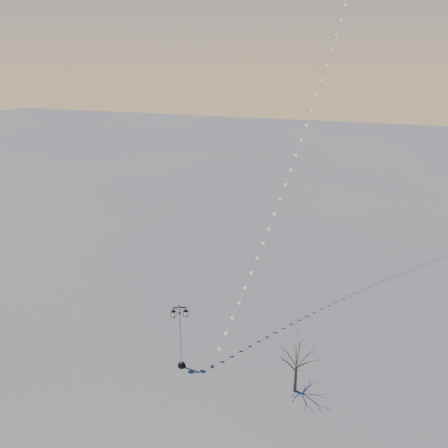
% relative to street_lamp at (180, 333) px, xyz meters
% --- Properties ---
extents(ground, '(300.00, 300.00, 0.00)m').
position_rel_street_lamp_xyz_m(ground, '(1.68, -1.24, -2.96)').
color(ground, '#4E504F').
rests_on(ground, ground).
extents(street_lamp, '(1.28, 0.82, 5.35)m').
position_rel_street_lamp_xyz_m(street_lamp, '(0.00, 0.00, 0.00)').
color(street_lamp, black).
rests_on(street_lamp, ground).
extents(bare_tree, '(2.37, 2.37, 3.93)m').
position_rel_street_lamp_xyz_m(bare_tree, '(8.75, 0.18, -0.23)').
color(bare_tree, '#3D332A').
rests_on(bare_tree, ground).
extents(kite_train, '(8.43, 33.13, 43.18)m').
position_rel_street_lamp_xyz_m(kite_train, '(6.16, 16.96, 18.54)').
color(kite_train, '#34281C').
rests_on(kite_train, ground).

